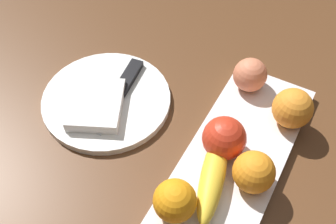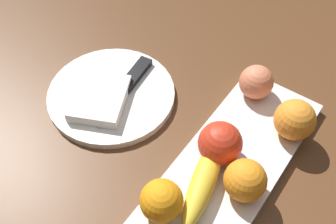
# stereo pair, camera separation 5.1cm
# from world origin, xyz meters

# --- Properties ---
(ground_plane) EXTENTS (2.40, 2.40, 0.00)m
(ground_plane) POSITION_xyz_m (0.00, 0.00, 0.00)
(ground_plane) COLOR brown
(fruit_tray) EXTENTS (0.38, 0.15, 0.02)m
(fruit_tray) POSITION_xyz_m (-0.01, 0.03, 0.01)
(fruit_tray) COLOR white
(fruit_tray) RESTS_ON ground_plane
(apple) EXTENTS (0.07, 0.07, 0.07)m
(apple) POSITION_xyz_m (-0.00, 0.01, 0.05)
(apple) COLOR red
(apple) RESTS_ON fruit_tray
(banana) EXTENTS (0.17, 0.08, 0.04)m
(banana) POSITION_xyz_m (0.06, 0.02, 0.04)
(banana) COLOR yellow
(banana) RESTS_ON fruit_tray
(orange_near_apple) EXTENTS (0.06, 0.06, 0.06)m
(orange_near_apple) POSITION_xyz_m (0.03, 0.07, 0.05)
(orange_near_apple) COLOR orange
(orange_near_apple) RESTS_ON fruit_tray
(orange_near_banana) EXTENTS (0.06, 0.06, 0.06)m
(orange_near_banana) POSITION_xyz_m (0.13, -0.01, 0.05)
(orange_near_banana) COLOR orange
(orange_near_banana) RESTS_ON fruit_tray
(orange_center) EXTENTS (0.07, 0.07, 0.07)m
(orange_center) POSITION_xyz_m (-0.11, 0.08, 0.05)
(orange_center) COLOR orange
(orange_center) RESTS_ON fruit_tray
(peach) EXTENTS (0.06, 0.06, 0.06)m
(peach) POSITION_xyz_m (-0.15, -0.01, 0.05)
(peach) COLOR #DE7B57
(peach) RESTS_ON fruit_tray
(dinner_plate) EXTENTS (0.24, 0.24, 0.01)m
(dinner_plate) POSITION_xyz_m (-0.01, -0.22, 0.01)
(dinner_plate) COLOR white
(dinner_plate) RESTS_ON ground_plane
(folded_napkin) EXTENTS (0.14, 0.13, 0.02)m
(folded_napkin) POSITION_xyz_m (0.02, -0.22, 0.02)
(folded_napkin) COLOR white
(folded_napkin) RESTS_ON dinner_plate
(knife) EXTENTS (0.18, 0.05, 0.01)m
(knife) POSITION_xyz_m (-0.05, -0.21, 0.02)
(knife) COLOR silver
(knife) RESTS_ON dinner_plate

